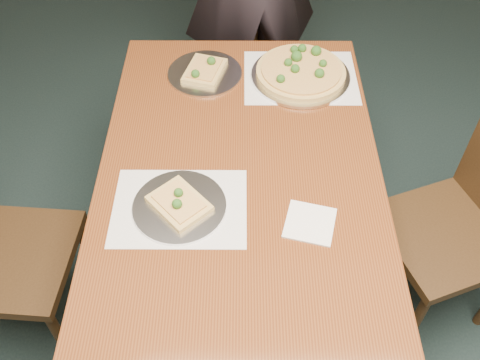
{
  "coord_description": "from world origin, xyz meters",
  "views": [
    {
      "loc": [
        -0.21,
        -0.28,
        2.01
      ],
      "look_at": [
        -0.21,
        0.82,
        0.75
      ],
      "focal_mm": 40.0,
      "sensor_mm": 36.0,
      "label": 1
    }
  ],
  "objects_px": {
    "dining_table": "(240,199)",
    "slice_plate_near": "(179,205)",
    "chair_right": "(470,218)",
    "chair_far": "(250,44)",
    "pizza_pan": "(301,72)",
    "slice_plate_far": "(205,72)"
  },
  "relations": [
    {
      "from": "chair_right",
      "to": "pizza_pan",
      "type": "bearing_deg",
      "value": -150.66
    },
    {
      "from": "chair_right",
      "to": "slice_plate_far",
      "type": "height_order",
      "value": "chair_right"
    },
    {
      "from": "dining_table",
      "to": "chair_far",
      "type": "distance_m",
      "value": 1.08
    },
    {
      "from": "slice_plate_far",
      "to": "dining_table",
      "type": "bearing_deg",
      "value": -75.68
    },
    {
      "from": "pizza_pan",
      "to": "slice_plate_near",
      "type": "height_order",
      "value": "pizza_pan"
    },
    {
      "from": "dining_table",
      "to": "slice_plate_near",
      "type": "distance_m",
      "value": 0.24
    },
    {
      "from": "pizza_pan",
      "to": "dining_table",
      "type": "bearing_deg",
      "value": -113.56
    },
    {
      "from": "chair_right",
      "to": "slice_plate_near",
      "type": "bearing_deg",
      "value": -102.42
    },
    {
      "from": "pizza_pan",
      "to": "chair_right",
      "type": "bearing_deg",
      "value": -40.04
    },
    {
      "from": "chair_far",
      "to": "pizza_pan",
      "type": "height_order",
      "value": "chair_far"
    },
    {
      "from": "chair_far",
      "to": "slice_plate_near",
      "type": "height_order",
      "value": "chair_far"
    },
    {
      "from": "dining_table",
      "to": "chair_far",
      "type": "relative_size",
      "value": 1.65
    },
    {
      "from": "chair_right",
      "to": "slice_plate_far",
      "type": "relative_size",
      "value": 3.25
    },
    {
      "from": "dining_table",
      "to": "pizza_pan",
      "type": "bearing_deg",
      "value": 66.44
    },
    {
      "from": "chair_right",
      "to": "chair_far",
      "type": "bearing_deg",
      "value": -164.41
    },
    {
      "from": "chair_far",
      "to": "pizza_pan",
      "type": "xyz_separation_m",
      "value": [
        0.18,
        -0.55,
        0.26
      ]
    },
    {
      "from": "dining_table",
      "to": "pizza_pan",
      "type": "relative_size",
      "value": 4.07
    },
    {
      "from": "dining_table",
      "to": "chair_right",
      "type": "relative_size",
      "value": 1.65
    },
    {
      "from": "dining_table",
      "to": "slice_plate_near",
      "type": "bearing_deg",
      "value": -148.45
    },
    {
      "from": "chair_right",
      "to": "dining_table",
      "type": "bearing_deg",
      "value": -108.4
    },
    {
      "from": "chair_far",
      "to": "slice_plate_far",
      "type": "bearing_deg",
      "value": -113.71
    },
    {
      "from": "chair_right",
      "to": "pizza_pan",
      "type": "relative_size",
      "value": 2.47
    }
  ]
}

